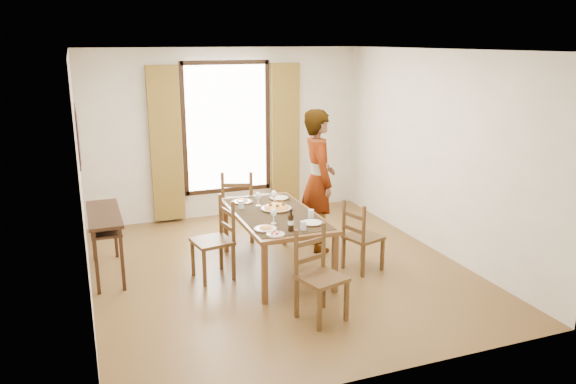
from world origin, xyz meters
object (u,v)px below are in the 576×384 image
object	(u,v)px
console_table	(104,222)
pasta_platter	(277,206)
dining_table	(275,218)
man	(318,180)

from	to	relation	value
console_table	pasta_platter	distance (m)	2.10
pasta_platter	dining_table	bearing A→B (deg)	-116.54
dining_table	pasta_platter	world-z (taller)	pasta_platter
man	pasta_platter	world-z (taller)	man
console_table	pasta_platter	size ratio (longest dim) A/B	3.00
console_table	dining_table	world-z (taller)	console_table
dining_table	man	bearing A→B (deg)	33.90
console_table	man	xyz separation A→B (m)	(2.79, -0.07, 0.28)
console_table	man	world-z (taller)	man
console_table	dining_table	xyz separation A→B (m)	(1.98, -0.61, 0.01)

